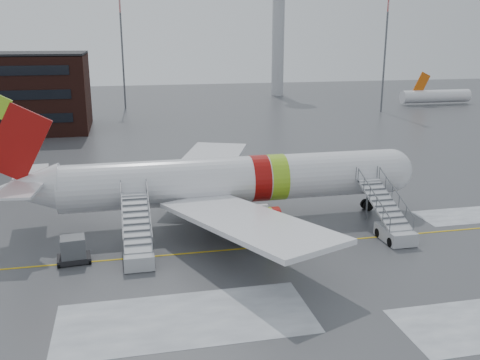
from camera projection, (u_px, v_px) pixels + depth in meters
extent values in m
plane|color=#494C4F|center=(249.00, 243.00, 40.04)|extent=(260.00, 260.00, 0.00)
cylinder|color=white|center=(235.00, 180.00, 44.13)|extent=(28.00, 3.80, 3.80)
sphere|color=white|center=(390.00, 171.00, 47.05)|extent=(3.80, 3.80, 3.80)
cube|color=black|center=(401.00, 164.00, 47.13)|extent=(1.09, 1.60, 0.97)
cone|color=white|center=(24.00, 189.00, 40.64)|extent=(5.20, 3.72, 3.72)
cube|color=#980D0B|center=(18.00, 143.00, 39.68)|extent=(5.27, 0.30, 6.09)
cube|color=white|center=(31.00, 172.00, 42.95)|extent=(3.07, 4.85, 0.18)
cube|color=white|center=(20.00, 190.00, 38.06)|extent=(3.07, 4.85, 0.18)
cube|color=white|center=(207.00, 164.00, 52.08)|extent=(10.72, 15.97, 1.13)
cube|color=white|center=(246.00, 221.00, 36.07)|extent=(10.72, 15.97, 1.13)
cylinder|color=white|center=(229.00, 185.00, 49.64)|extent=(3.40, 2.10, 2.10)
cylinder|color=white|center=(256.00, 222.00, 39.85)|extent=(3.40, 2.10, 2.10)
cylinder|color=#595B60|center=(367.00, 200.00, 47.32)|extent=(0.20, 0.20, 1.80)
cylinder|color=black|center=(367.00, 205.00, 47.44)|extent=(0.90, 0.56, 0.90)
cylinder|color=black|center=(224.00, 206.00, 47.09)|extent=(0.90, 0.56, 0.90)
cylinder|color=black|center=(235.00, 225.00, 42.57)|extent=(0.90, 0.56, 0.90)
cube|color=#B2B4B9|center=(395.00, 234.00, 40.30)|extent=(2.00, 3.20, 1.00)
cube|color=#B2B4B9|center=(384.00, 204.00, 41.83)|extent=(1.90, 5.87, 2.52)
cube|color=#B2B4B9|center=(366.00, 179.00, 44.63)|extent=(1.90, 1.40, 0.15)
cylinder|color=#595B60|center=(367.00, 200.00, 44.70)|extent=(0.16, 0.16, 3.40)
cylinder|color=black|center=(391.00, 242.00, 39.22)|extent=(0.25, 0.70, 0.70)
cylinder|color=black|center=(399.00, 231.00, 41.48)|extent=(0.25, 0.70, 0.70)
cube|color=#ADAFB4|center=(139.00, 256.00, 36.31)|extent=(2.00, 3.20, 1.00)
cube|color=#ADAFB4|center=(136.00, 222.00, 37.85)|extent=(1.90, 5.87, 2.52)
cube|color=#ADAFB4|center=(134.00, 193.00, 40.64)|extent=(1.90, 1.40, 0.15)
cylinder|color=#595B60|center=(135.00, 216.00, 40.72)|extent=(0.16, 0.16, 3.40)
cylinder|color=black|center=(125.00, 266.00, 35.24)|extent=(0.25, 0.70, 0.70)
cylinder|color=black|center=(151.00, 252.00, 37.50)|extent=(0.25, 0.70, 0.70)
cube|color=black|center=(260.00, 235.00, 40.52)|extent=(2.68, 1.64, 0.64)
cube|color=white|center=(254.00, 228.00, 40.21)|extent=(1.41, 1.41, 0.82)
cube|color=black|center=(254.00, 224.00, 40.12)|extent=(1.22, 1.30, 0.14)
cylinder|color=black|center=(251.00, 240.00, 39.68)|extent=(0.34, 0.66, 0.64)
cylinder|color=black|center=(274.00, 237.00, 40.25)|extent=(0.34, 0.66, 0.64)
cylinder|color=black|center=(246.00, 234.00, 40.84)|extent=(0.34, 0.66, 0.64)
cylinder|color=black|center=(268.00, 232.00, 41.41)|extent=(0.34, 0.66, 0.64)
cube|color=black|center=(74.00, 259.00, 36.61)|extent=(2.37, 1.83, 0.35)
cube|color=#505357|center=(73.00, 248.00, 36.39)|extent=(1.76, 1.67, 1.51)
cylinder|color=black|center=(58.00, 266.00, 35.76)|extent=(0.21, 0.32, 0.30)
cylinder|color=black|center=(90.00, 255.00, 37.51)|extent=(0.21, 0.32, 0.30)
cylinder|color=#B2B5BA|center=(278.00, 38.00, 132.03)|extent=(3.00, 3.00, 28.00)
cylinder|color=#595B60|center=(384.00, 63.00, 104.63)|extent=(0.36, 0.36, 19.20)
cylinder|color=#CC7272|center=(389.00, 1.00, 101.58)|extent=(0.32, 0.32, 4.32)
cylinder|color=#595B60|center=(123.00, 62.00, 109.26)|extent=(0.36, 0.36, 19.20)
cylinder|color=#CC7272|center=(120.00, 2.00, 106.21)|extent=(0.32, 0.32, 4.32)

